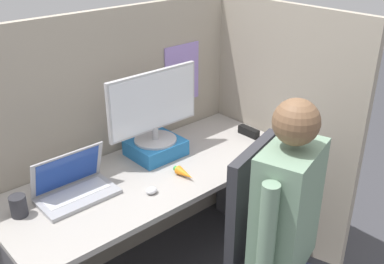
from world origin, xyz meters
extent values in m
cube|color=gray|center=(0.00, 0.68, 0.77)|extent=(2.13, 0.04, 1.54)
cube|color=#937AC6|center=(0.49, 0.65, 1.10)|extent=(0.26, 0.01, 0.36)
cube|color=gray|center=(0.84, 0.26, 0.77)|extent=(0.04, 1.28, 1.54)
cube|color=#9E9993|center=(0.00, 0.33, 0.73)|extent=(1.63, 0.65, 0.03)
cube|color=#4C4C51|center=(0.78, 0.33, 0.36)|extent=(0.03, 0.56, 0.71)
cube|color=#236BAD|center=(0.13, 0.47, 0.79)|extent=(0.28, 0.25, 0.09)
cylinder|color=#B2B2B7|center=(0.13, 0.47, 0.84)|extent=(0.24, 0.24, 0.01)
cylinder|color=#B2B2B7|center=(0.13, 0.47, 0.88)|extent=(0.04, 0.04, 0.07)
cube|color=#B2B2B7|center=(0.13, 0.47, 1.07)|extent=(0.57, 0.02, 0.33)
cube|color=silver|center=(0.13, 0.46, 1.07)|extent=(0.55, 0.00, 0.30)
cube|color=#99999E|center=(-0.41, 0.37, 0.75)|extent=(0.37, 0.21, 0.02)
cube|color=silver|center=(-0.41, 0.39, 0.76)|extent=(0.31, 0.12, 0.00)
cube|color=#99999E|center=(-0.41, 0.45, 0.87)|extent=(0.37, 0.07, 0.21)
cube|color=#1E3D93|center=(-0.41, 0.44, 0.87)|extent=(0.32, 0.06, 0.18)
ellipsoid|color=silver|center=(-0.13, 0.17, 0.76)|extent=(0.06, 0.05, 0.03)
cube|color=black|center=(0.70, 0.29, 0.77)|extent=(0.04, 0.14, 0.05)
cone|color=orange|center=(0.09, 0.17, 0.77)|extent=(0.05, 0.11, 0.05)
cylinder|color=green|center=(0.09, 0.24, 0.77)|extent=(0.03, 0.02, 0.03)
cube|color=#2D2D33|center=(0.20, -0.18, 0.74)|extent=(0.43, 0.17, 0.56)
cube|color=gray|center=(0.13, -0.43, 0.85)|extent=(0.38, 0.29, 0.57)
sphere|color=brown|center=(0.13, -0.43, 1.25)|extent=(0.19, 0.19, 0.19)
cylinder|color=gray|center=(-0.07, -0.49, 0.85)|extent=(0.07, 0.07, 0.46)
cylinder|color=gray|center=(0.33, -0.38, 0.85)|extent=(0.07, 0.07, 0.46)
cylinder|color=#28282D|center=(-0.68, 0.42, 0.79)|extent=(0.07, 0.07, 0.10)
camera|label=1|loc=(-1.21, -1.33, 1.95)|focal=42.00mm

